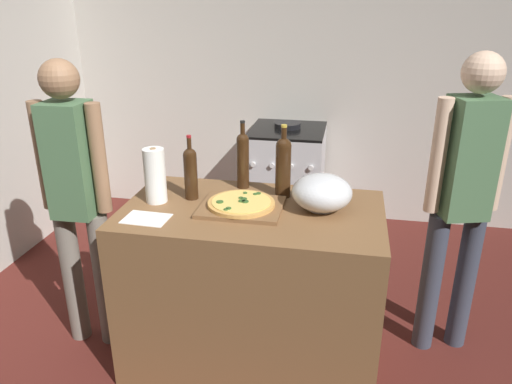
% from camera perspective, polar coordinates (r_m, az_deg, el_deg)
% --- Properties ---
extents(ground_plane, '(4.44, 3.31, 0.02)m').
position_cam_1_polar(ground_plane, '(3.39, 0.96, -11.68)').
color(ground_plane, '#511E19').
extents(kitchen_wall_rear, '(4.44, 0.10, 2.60)m').
position_cam_1_polar(kitchen_wall_rear, '(4.25, 4.48, 14.23)').
color(kitchen_wall_rear, '#BCB7AD').
rests_on(kitchen_wall_rear, ground_plane).
extents(counter, '(1.28, 0.73, 0.89)m').
position_cam_1_polar(counter, '(2.62, -0.42, -10.86)').
color(counter, brown).
rests_on(counter, ground_plane).
extents(cutting_board, '(0.40, 0.32, 0.02)m').
position_cam_1_polar(cutting_board, '(2.41, -1.71, -1.77)').
color(cutting_board, brown).
rests_on(cutting_board, counter).
extents(pizza, '(0.33, 0.33, 0.03)m').
position_cam_1_polar(pizza, '(2.40, -1.72, -1.31)').
color(pizza, tan).
rests_on(pizza, cutting_board).
extents(mixing_bowl, '(0.29, 0.29, 0.18)m').
position_cam_1_polar(mixing_bowl, '(2.39, 7.65, -0.06)').
color(mixing_bowl, '#B2B2B7').
rests_on(mixing_bowl, counter).
extents(paper_towel_roll, '(0.11, 0.11, 0.28)m').
position_cam_1_polar(paper_towel_roll, '(2.50, -11.64, 1.88)').
color(paper_towel_roll, white).
rests_on(paper_towel_roll, counter).
extents(wine_bottle_dark, '(0.07, 0.07, 0.37)m').
position_cam_1_polar(wine_bottle_dark, '(2.63, -1.53, 3.96)').
color(wine_bottle_dark, '#331E0F').
rests_on(wine_bottle_dark, counter).
extents(wine_bottle_green, '(0.08, 0.08, 0.38)m').
position_cam_1_polar(wine_bottle_green, '(2.51, 3.18, 3.17)').
color(wine_bottle_green, '#331E0F').
rests_on(wine_bottle_green, counter).
extents(wine_bottle_amber, '(0.07, 0.07, 0.33)m').
position_cam_1_polar(wine_bottle_amber, '(2.51, -7.60, 2.41)').
color(wine_bottle_amber, '#331E0F').
rests_on(wine_bottle_amber, counter).
extents(recipe_sheet, '(0.22, 0.16, 0.00)m').
position_cam_1_polar(recipe_sheet, '(2.36, -12.61, -3.03)').
color(recipe_sheet, white).
rests_on(recipe_sheet, counter).
extents(stove, '(0.59, 0.63, 0.91)m').
position_cam_1_polar(stove, '(4.07, 3.55, 1.41)').
color(stove, '#B7B7BC').
rests_on(stove, ground_plane).
extents(person_in_stripes, '(0.38, 0.21, 1.59)m').
position_cam_1_polar(person_in_stripes, '(2.71, -20.17, -0.11)').
color(person_in_stripes, slate).
rests_on(person_in_stripes, ground_plane).
extents(person_in_red, '(0.38, 0.25, 1.63)m').
position_cam_1_polar(person_in_red, '(2.69, 22.89, 0.07)').
color(person_in_red, '#383D4C').
rests_on(person_in_red, ground_plane).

